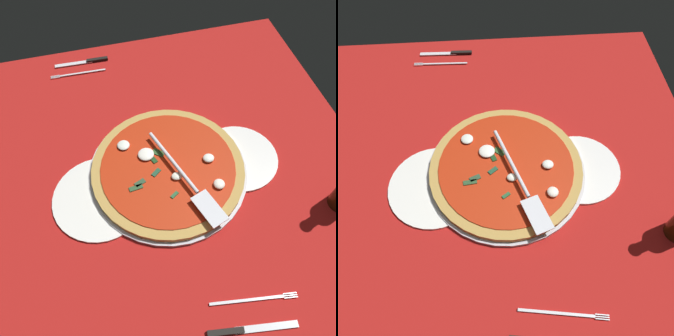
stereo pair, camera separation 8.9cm
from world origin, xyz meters
TOP-DOWN VIEW (x-y plane):
  - ground_plane at (0.00, 0.00)cm, footprint 114.79×114.79cm
  - checker_pattern at (-0.00, 0.00)cm, footprint 114.79×114.79cm
  - pizza_pan at (-2.40, 0.00)cm, footprint 42.43×42.43cm
  - dinner_plate_left at (-22.44, 0.57)cm, footprint 21.81×21.81cm
  - dinner_plate_right at (16.54, 3.24)cm, footprint 24.41×24.41cm
  - pizza at (-2.40, -0.02)cm, footprint 40.70×40.70cm
  - pizza_server at (-5.53, 5.81)cm, footprint 12.74×30.67cm
  - place_setting_near at (14.86, -47.50)cm, footprint 20.84×12.28cm
  - place_setting_far at (-9.81, 39.33)cm, footprint 21.69×14.92cm

SIDE VIEW (x-z plane):
  - ground_plane at x=0.00cm, z-range -0.80..0.00cm
  - checker_pattern at x=0.00cm, z-range 0.00..0.10cm
  - place_setting_near at x=14.86cm, z-range -0.25..1.15cm
  - place_setting_far at x=-9.81cm, z-range -0.24..1.16cm
  - dinner_plate_left at x=-22.44cm, z-range 0.10..1.10cm
  - dinner_plate_right at x=16.54cm, z-range 0.10..1.10cm
  - pizza_pan at x=-2.40cm, z-range 0.10..1.45cm
  - pizza at x=-2.40cm, z-range 0.77..3.98cm
  - pizza_server at x=-5.53cm, z-range 4.54..5.54cm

